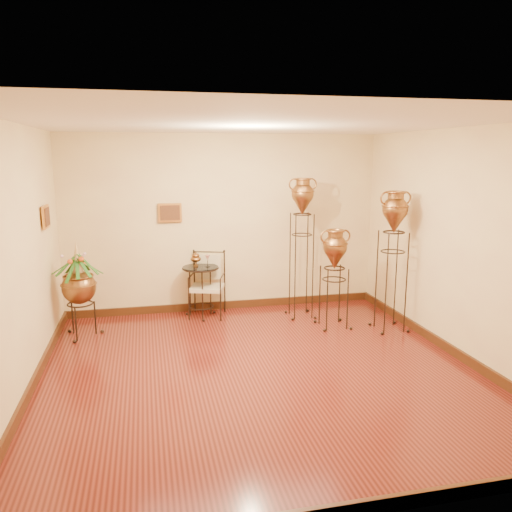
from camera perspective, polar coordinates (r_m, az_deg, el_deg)
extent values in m
plane|color=maroon|center=(5.97, 0.39, -12.97)|extent=(5.00, 5.00, 0.00)
cube|color=#3E200E|center=(8.23, -3.51, -5.59)|extent=(5.00, 0.04, 0.12)
cube|color=#3E200E|center=(3.90, 9.61, -26.83)|extent=(5.00, 0.04, 0.12)
cube|color=#3E200E|center=(5.95, -24.28, -13.50)|extent=(0.04, 5.00, 0.12)
cube|color=#3E200E|center=(6.90, 21.21, -9.80)|extent=(0.04, 5.00, 0.12)
cube|color=#C6863A|center=(7.81, -9.81, 4.90)|extent=(0.36, 0.03, 0.29)
cube|color=#C6863A|center=(6.90, -22.89, 4.15)|extent=(0.03, 0.36, 0.29)
cube|color=beige|center=(7.77, -5.61, -3.63)|extent=(0.59, 0.57, 0.06)
cube|color=beige|center=(7.70, -5.65, -1.59)|extent=(0.36, 0.14, 0.39)
cylinder|color=black|center=(7.68, -6.37, -1.29)|extent=(0.55, 0.55, 0.02)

